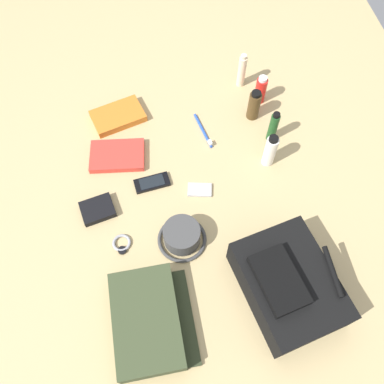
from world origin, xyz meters
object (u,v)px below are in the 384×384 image
backpack (288,284)px  paperback_novel (118,116)px  sunscreen_spray (261,90)px  cologne_bottle (254,105)px  lotion_bottle (242,71)px  cell_phone (152,183)px  wristwatch (122,244)px  wallet (98,210)px  media_player (200,190)px  shampoo_bottle (273,127)px  toothbrush (204,132)px  toothpaste_tube (270,151)px  bucket_hat (182,236)px  travel_guidebook (117,156)px  toiletry_pouch (148,321)px

backpack → paperback_novel: size_ratio=1.70×
sunscreen_spray → cologne_bottle: size_ratio=0.94×
lotion_bottle → cell_phone: size_ratio=1.18×
lotion_bottle → wristwatch: 0.83m
lotion_bottle → wallet: size_ratio=1.40×
media_player → shampoo_bottle: bearing=120.9°
cologne_bottle → wristwatch: 0.72m
cell_phone → media_player: cell_phone is taller
wristwatch → media_player: bearing=119.0°
backpack → toothbrush: (-0.64, -0.14, -0.06)m
media_player → cell_phone: bearing=-108.8°
sunscreen_spray → paperback_novel: bearing=-89.8°
lotion_bottle → cologne_bottle: (0.17, 0.01, -0.01)m
sunscreen_spray → cologne_bottle: (0.08, -0.05, 0.00)m
toothpaste_tube → cell_phone: size_ratio=1.12×
bucket_hat → lotion_bottle: bearing=152.2°
shampoo_bottle → lotion_bottle: bearing=-169.5°
cologne_bottle → wristwatch: cologne_bottle is taller
lotion_bottle → cologne_bottle: lotion_bottle is taller
shampoo_bottle → travel_guidebook: (-0.01, -0.58, -0.06)m
bucket_hat → sunscreen_spray: 0.68m
lotion_bottle → travel_guidebook: 0.60m
bucket_hat → sunscreen_spray: (-0.55, 0.40, 0.03)m
toiletry_pouch → travel_guidebook: toiletry_pouch is taller
toiletry_pouch → bucket_hat: 0.28m
backpack → travel_guidebook: backpack is taller
travel_guidebook → media_player: travel_guidebook is taller
toothbrush → cell_phone: bearing=-49.4°
shampoo_bottle → toothpaste_tube: 0.11m
bucket_hat → sunscreen_spray: bearing=144.2°
toothpaste_tube → media_player: size_ratio=1.59×
cologne_bottle → toothpaste_tube: size_ratio=0.90×
shampoo_bottle → toothpaste_tube: (0.10, -0.04, 0.00)m
toiletry_pouch → cologne_bottle: (-0.72, 0.49, 0.03)m
toiletry_pouch → toothbrush: toiletry_pouch is taller
cell_phone → backpack: bearing=39.0°
sunscreen_spray → toothpaste_tube: bearing=-7.9°
paperback_novel → travel_guidebook: paperback_novel is taller
backpack → wallet: size_ratio=3.47×
cologne_bottle → toothbrush: bearing=-75.3°
cologne_bottle → wallet: (0.32, -0.62, -0.05)m
toothbrush → wallet: wallet is taller
sunscreen_spray → shampoo_bottle: 0.19m
bucket_hat → paperback_novel: bucket_hat is taller
shampoo_bottle → toothbrush: size_ratio=0.85×
wallet → shampoo_bottle: bearing=94.7°
paperback_novel → toothbrush: paperback_novel is taller
toiletry_pouch → sunscreen_spray: bearing=146.2°
paperback_novel → wallet: 0.41m
cologne_bottle → lotion_bottle: bearing=-176.6°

